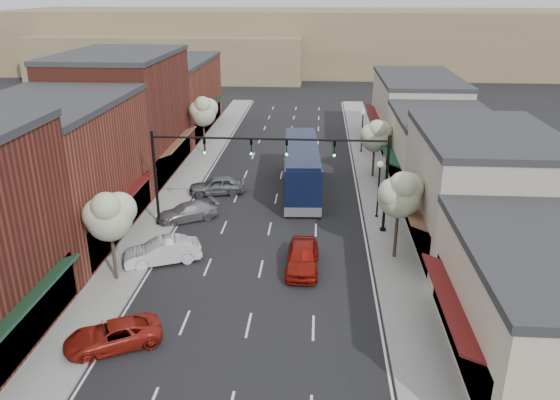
% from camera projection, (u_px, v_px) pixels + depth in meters
% --- Properties ---
extents(ground, '(160.00, 160.00, 0.00)m').
position_uv_depth(ground, '(257.00, 285.00, 31.50)').
color(ground, black).
rests_on(ground, ground).
extents(sidewalk_left, '(2.80, 73.00, 0.15)m').
position_uv_depth(sidewalk_left, '(187.00, 178.00, 49.23)').
color(sidewalk_left, gray).
rests_on(sidewalk_left, ground).
extents(sidewalk_right, '(2.80, 73.00, 0.15)m').
position_uv_depth(sidewalk_right, '(375.00, 182.00, 48.11)').
color(sidewalk_right, gray).
rests_on(sidewalk_right, ground).
extents(curb_left, '(0.25, 73.00, 0.17)m').
position_uv_depth(curb_left, '(203.00, 178.00, 49.14)').
color(curb_left, gray).
rests_on(curb_left, ground).
extents(curb_right, '(0.25, 73.00, 0.17)m').
position_uv_depth(curb_right, '(359.00, 182.00, 48.20)').
color(curb_right, gray).
rests_on(curb_right, ground).
extents(bldg_left_midnear, '(10.14, 14.10, 9.40)m').
position_uv_depth(bldg_left_midnear, '(54.00, 171.00, 36.34)').
color(bldg_left_midnear, brown).
rests_on(bldg_left_midnear, ground).
extents(bldg_left_midfar, '(10.14, 14.10, 10.90)m').
position_uv_depth(bldg_left_midfar, '(124.00, 115.00, 49.09)').
color(bldg_left_midfar, maroon).
rests_on(bldg_left_midfar, ground).
extents(bldg_left_far, '(10.14, 18.10, 8.40)m').
position_uv_depth(bldg_left_far, '(171.00, 96.00, 64.41)').
color(bldg_left_far, brown).
rests_on(bldg_left_far, ground).
extents(bldg_right_near, '(9.14, 12.10, 5.90)m').
position_uv_depth(bldg_right_near, '(551.00, 308.00, 23.94)').
color(bldg_right_near, beige).
rests_on(bldg_right_near, ground).
extents(bldg_right_midnear, '(9.14, 12.10, 7.90)m').
position_uv_depth(bldg_right_midnear, '(481.00, 192.00, 34.74)').
color(bldg_right_midnear, '#AEA395').
rests_on(bldg_right_midnear, ground).
extents(bldg_right_midfar, '(9.14, 12.10, 6.40)m').
position_uv_depth(bldg_right_midfar, '(441.00, 151.00, 46.17)').
color(bldg_right_midfar, beige).
rests_on(bldg_right_midfar, ground).
extents(bldg_right_far, '(9.14, 16.10, 7.40)m').
position_uv_depth(bldg_right_far, '(415.00, 111.00, 59.00)').
color(bldg_right_far, '#AEA395').
rests_on(bldg_right_far, ground).
extents(hill_far, '(120.00, 30.00, 12.00)m').
position_uv_depth(hill_far, '(305.00, 40.00, 113.00)').
color(hill_far, '#7A6647').
rests_on(hill_far, ground).
extents(hill_near, '(50.00, 20.00, 8.00)m').
position_uv_depth(hill_near, '(172.00, 56.00, 104.24)').
color(hill_near, '#7A6647').
rests_on(hill_near, ground).
extents(signal_mast_right, '(8.22, 0.46, 7.00)m').
position_uv_depth(signal_mast_right, '(352.00, 169.00, 36.88)').
color(signal_mast_right, black).
rests_on(signal_mast_right, ground).
extents(signal_mast_left, '(8.22, 0.46, 7.00)m').
position_uv_depth(signal_mast_left, '(188.00, 165.00, 37.63)').
color(signal_mast_left, black).
rests_on(signal_mast_left, ground).
extents(tree_right_near, '(2.85, 2.65, 5.95)m').
position_uv_depth(tree_right_near, '(400.00, 193.00, 32.99)').
color(tree_right_near, '#47382B').
rests_on(tree_right_near, ground).
extents(tree_right_far, '(2.85, 2.65, 5.43)m').
position_uv_depth(tree_right_far, '(376.00, 135.00, 48.03)').
color(tree_right_far, '#47382B').
rests_on(tree_right_far, ground).
extents(tree_left_near, '(2.85, 2.65, 5.69)m').
position_uv_depth(tree_left_near, '(109.00, 215.00, 30.47)').
color(tree_left_near, '#47382B').
rests_on(tree_left_near, ground).
extents(tree_left_far, '(2.85, 2.65, 6.13)m').
position_uv_depth(tree_left_far, '(203.00, 111.00, 54.50)').
color(tree_left_far, '#47382B').
rests_on(tree_left_far, ground).
extents(lamp_post_near, '(0.44, 0.44, 4.44)m').
position_uv_depth(lamp_post_near, '(379.00, 180.00, 39.65)').
color(lamp_post_near, black).
rests_on(lamp_post_near, ground).
extents(lamp_post_far, '(0.44, 0.44, 4.44)m').
position_uv_depth(lamp_post_far, '(362.00, 124.00, 55.92)').
color(lamp_post_far, black).
rests_on(lamp_post_far, ground).
extents(coach_bus, '(3.50, 12.95, 3.92)m').
position_uv_depth(coach_bus, '(301.00, 167.00, 45.69)').
color(coach_bus, black).
rests_on(coach_bus, ground).
extents(red_hatchback, '(2.00, 4.87, 1.65)m').
position_uv_depth(red_hatchback, '(303.00, 257.00, 33.05)').
color(red_hatchback, maroon).
rests_on(red_hatchback, ground).
extents(parked_car_a, '(5.00, 3.93, 1.26)m').
position_uv_depth(parked_car_a, '(113.00, 335.00, 25.91)').
color(parked_car_a, maroon).
rests_on(parked_car_a, ground).
extents(parked_car_b, '(5.00, 3.37, 1.56)m').
position_uv_depth(parked_car_b, '(162.00, 251.00, 33.86)').
color(parked_car_b, silver).
rests_on(parked_car_b, ground).
extents(parked_car_c, '(4.83, 3.90, 1.31)m').
position_uv_depth(parked_car_c, '(187.00, 212.00, 40.16)').
color(parked_car_c, gray).
rests_on(parked_car_c, ground).
extents(parked_car_d, '(4.87, 2.86, 1.56)m').
position_uv_depth(parked_car_d, '(217.00, 185.00, 45.22)').
color(parked_car_d, '#5B5F63').
rests_on(parked_car_d, ground).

